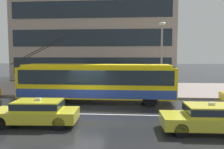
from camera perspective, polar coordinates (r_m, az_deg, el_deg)
ground_plane at (r=15.45m, az=-6.71°, el=-8.52°), size 160.00×160.00×0.00m
sidewalk_slab at (r=24.19m, az=-2.56°, el=-3.46°), size 80.00×10.00×0.14m
crosswalk_stripe_edge_near at (r=16.81m, az=20.77°, el=-7.70°), size 0.44×4.40×0.01m
crosswalk_stripe_inner_a at (r=17.08m, az=23.70°, el=-7.60°), size 0.44×4.40×0.01m
lane_centre_line at (r=14.31m, az=-7.66°, el=-9.60°), size 72.00×0.14×0.01m
trolleybus at (r=17.44m, az=-3.75°, el=-1.71°), size 12.35×2.70×5.00m
taxi_oncoming_near at (r=12.51m, az=-18.16°, el=-8.62°), size 4.36×1.96×1.39m
taxi_oncoming_far at (r=11.76m, az=22.81°, el=-9.62°), size 4.25×1.91×1.39m
bus_shelter at (r=21.52m, az=-10.16°, el=0.49°), size 3.66×1.50×2.48m
pedestrian_at_shelter at (r=21.53m, az=-5.91°, el=-0.02°), size 1.22×1.22×1.98m
pedestrian_approaching_curb at (r=20.08m, az=1.48°, el=-0.37°), size 1.29×1.29×2.02m
pedestrian_walking_past at (r=21.48m, az=-11.27°, el=0.00°), size 1.60×1.60×2.00m
pedestrian_waiting_by_pole at (r=20.68m, az=6.18°, el=-0.30°), size 1.41×1.41×1.95m
street_lamp at (r=19.92m, az=12.15°, el=5.44°), size 0.60×0.32×6.14m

